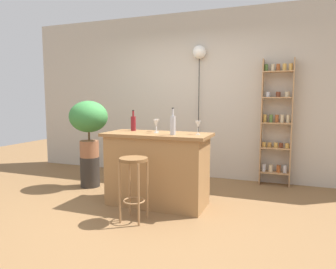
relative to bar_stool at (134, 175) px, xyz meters
name	(u,v)px	position (x,y,z in m)	size (l,w,h in m)	color
ground	(148,212)	(0.03, 0.30, -0.52)	(12.00, 12.00, 0.00)	brown
back_wall	(194,96)	(0.03, 2.25, 0.88)	(6.40, 0.10, 2.80)	#BCB2A3
kitchen_counter	(157,169)	(0.03, 0.60, -0.06)	(1.34, 0.61, 0.92)	#9E7042
bar_stool	(134,175)	(0.00, 0.00, 0.00)	(0.31, 0.31, 0.71)	#997047
spice_shelf	(276,122)	(1.40, 2.09, 0.47)	(0.46, 0.18, 1.95)	tan
plant_stool	(90,172)	(-1.26, 0.98, -0.29)	(0.29, 0.29, 0.46)	#2D2823
potted_plant	(89,120)	(-1.26, 0.98, 0.50)	(0.60, 0.54, 0.86)	#935B3D
bottle_olive_oil	(133,123)	(-0.38, 0.74, 0.51)	(0.07, 0.07, 0.28)	maroon
bottle_soda_blue	(173,125)	(0.28, 0.48, 0.52)	(0.07, 0.07, 0.32)	#B2B2B7
wine_glass_left	(198,125)	(0.55, 0.64, 0.52)	(0.07, 0.07, 0.16)	silver
wine_glass_center	(157,123)	(-0.05, 0.77, 0.52)	(0.07, 0.07, 0.16)	silver
wine_glass_right	(156,124)	(0.02, 0.60, 0.52)	(0.07, 0.07, 0.16)	silver
pendant_globe_light	(199,54)	(0.15, 2.14, 1.57)	(0.23, 0.23, 2.23)	black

